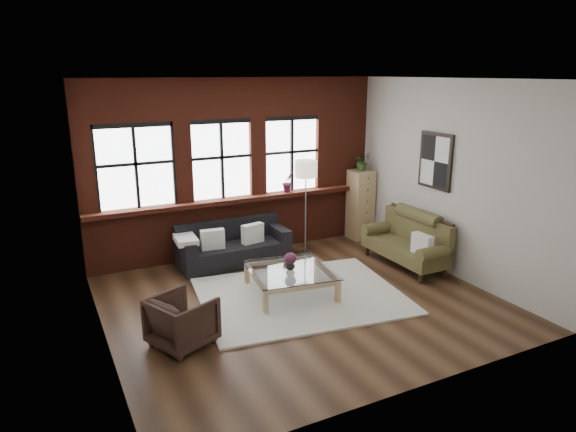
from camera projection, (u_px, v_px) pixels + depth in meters
name	position (u px, v px, depth m)	size (l,w,h in m)	color
floor	(300.00, 301.00, 7.65)	(5.50, 5.50, 0.00)	#382214
ceiling	(302.00, 79.00, 6.78)	(5.50, 5.50, 0.00)	white
wall_back	(236.00, 168.00, 9.36)	(5.50, 5.50, 0.00)	beige
wall_front	(420.00, 250.00, 5.07)	(5.50, 5.50, 0.00)	beige
wall_left	(95.00, 221.00, 6.02)	(5.00, 5.00, 0.00)	beige
wall_right	(449.00, 179.00, 8.41)	(5.00, 5.00, 0.00)	beige
brick_backwall	(238.00, 168.00, 9.31)	(5.50, 0.12, 3.20)	maroon
sill_ledge	(240.00, 199.00, 9.39)	(5.50, 0.30, 0.08)	maroon
window_left	(136.00, 168.00, 8.50)	(1.38, 0.10, 1.50)	black
window_mid	(221.00, 161.00, 9.15)	(1.38, 0.10, 1.50)	black
window_right	(291.00, 156.00, 9.76)	(1.38, 0.10, 1.50)	black
wall_poster	(436.00, 161.00, 8.58)	(0.05, 0.74, 0.94)	black
shag_rug	(301.00, 296.00, 7.78)	(2.98, 2.34, 0.03)	beige
dark_sofa	(234.00, 245.00, 9.05)	(1.94, 0.78, 0.70)	black
pillow_a	(213.00, 239.00, 8.73)	(0.40, 0.14, 0.34)	white
pillow_b	(253.00, 233.00, 9.05)	(0.40, 0.14, 0.34)	white
vintage_settee	(405.00, 241.00, 8.91)	(0.76, 1.72, 0.92)	brown
pillow_settee	(422.00, 244.00, 8.39)	(0.14, 0.38, 0.34)	white
armchair	(182.00, 321.00, 6.34)	(0.69, 0.71, 0.65)	black
coffee_table	(290.00, 282.00, 7.84)	(1.22, 1.22, 0.41)	tan
vase	(290.00, 265.00, 7.77)	(0.14, 0.14, 0.15)	#B2B2B2
flowers	(290.00, 258.00, 7.74)	(0.18, 0.18, 0.18)	#682342
drawer_chest	(360.00, 205.00, 10.37)	(0.43, 0.43, 1.40)	tan
potted_plant_top	(362.00, 162.00, 10.13)	(0.32, 0.28, 0.36)	#2D5923
floor_lamp	(306.00, 204.00, 9.36)	(0.40, 0.40, 1.92)	#A5A5A8
sill_plant	(288.00, 182.00, 9.72)	(0.22, 0.18, 0.40)	#682342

